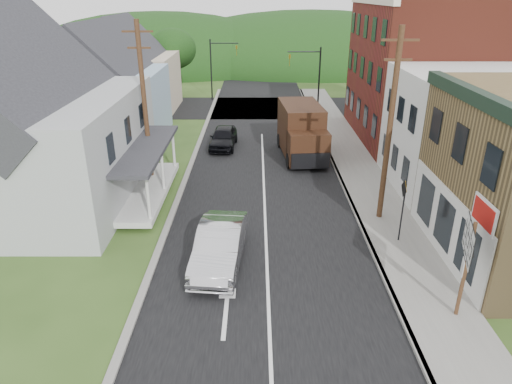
{
  "coord_description": "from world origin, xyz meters",
  "views": [
    {
      "loc": [
        -0.44,
        -16.52,
        10.25
      ],
      "look_at": [
        -0.45,
        1.77,
        2.2
      ],
      "focal_mm": 32.0,
      "sensor_mm": 36.0,
      "label": 1
    }
  ],
  "objects_px": {
    "dark_sedan": "(223,138)",
    "warning_sign": "(403,202)",
    "silver_sedan": "(220,246)",
    "route_sign_cluster": "(467,256)",
    "delivery_van": "(302,132)"
  },
  "relations": [
    {
      "from": "silver_sedan",
      "to": "warning_sign",
      "type": "bearing_deg",
      "value": 16.9
    },
    {
      "from": "route_sign_cluster",
      "to": "warning_sign",
      "type": "xyz_separation_m",
      "value": [
        -0.5,
        5.07,
        -0.44
      ]
    },
    {
      "from": "route_sign_cluster",
      "to": "warning_sign",
      "type": "relative_size",
      "value": 1.22
    },
    {
      "from": "dark_sedan",
      "to": "warning_sign",
      "type": "xyz_separation_m",
      "value": [
        8.64,
        -13.58,
        1.26
      ]
    },
    {
      "from": "dark_sedan",
      "to": "warning_sign",
      "type": "bearing_deg",
      "value": -54.05
    },
    {
      "from": "delivery_van",
      "to": "silver_sedan",
      "type": "bearing_deg",
      "value": -113.77
    },
    {
      "from": "dark_sedan",
      "to": "delivery_van",
      "type": "height_order",
      "value": "delivery_van"
    },
    {
      "from": "silver_sedan",
      "to": "dark_sedan",
      "type": "bearing_deg",
      "value": 97.96
    },
    {
      "from": "route_sign_cluster",
      "to": "delivery_van",
      "type": "bearing_deg",
      "value": 120.57
    },
    {
      "from": "silver_sedan",
      "to": "warning_sign",
      "type": "xyz_separation_m",
      "value": [
        7.77,
        1.68,
        1.16
      ]
    },
    {
      "from": "dark_sedan",
      "to": "delivery_van",
      "type": "xyz_separation_m",
      "value": [
        5.37,
        -1.97,
        1.01
      ]
    },
    {
      "from": "route_sign_cluster",
      "to": "silver_sedan",
      "type": "bearing_deg",
      "value": 175.56
    },
    {
      "from": "dark_sedan",
      "to": "warning_sign",
      "type": "relative_size",
      "value": 1.49
    },
    {
      "from": "route_sign_cluster",
      "to": "warning_sign",
      "type": "bearing_deg",
      "value": 113.48
    },
    {
      "from": "silver_sedan",
      "to": "dark_sedan",
      "type": "distance_m",
      "value": 15.28
    }
  ]
}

